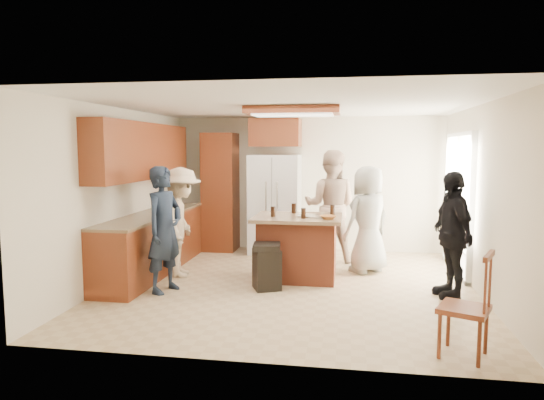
% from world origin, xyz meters
% --- Properties ---
extents(person_front_left, '(0.62, 0.73, 1.69)m').
position_xyz_m(person_front_left, '(-1.63, -0.53, 0.84)').
color(person_front_left, '#182130').
rests_on(person_front_left, ground).
extents(person_behind_left, '(0.97, 0.66, 1.89)m').
position_xyz_m(person_behind_left, '(0.48, 1.64, 0.94)').
color(person_behind_left, tan).
rests_on(person_behind_left, ground).
extents(person_behind_right, '(0.96, 0.93, 1.66)m').
position_xyz_m(person_behind_right, '(1.09, 0.94, 0.83)').
color(person_behind_right, gray).
rests_on(person_behind_right, ground).
extents(person_side_right, '(0.70, 1.04, 1.63)m').
position_xyz_m(person_side_right, '(2.11, -0.16, 0.82)').
color(person_side_right, black).
rests_on(person_side_right, ground).
extents(person_counter, '(0.70, 1.14, 1.64)m').
position_xyz_m(person_counter, '(-1.69, 0.27, 0.82)').
color(person_counter, tan).
rests_on(person_counter, ground).
extents(left_cabinetry, '(0.64, 3.00, 2.30)m').
position_xyz_m(left_cabinetry, '(-2.24, 0.40, 0.96)').
color(left_cabinetry, maroon).
rests_on(left_cabinetry, ground).
extents(back_wall_units, '(1.80, 0.60, 2.45)m').
position_xyz_m(back_wall_units, '(-1.33, 2.20, 1.38)').
color(back_wall_units, maroon).
rests_on(back_wall_units, ground).
extents(refrigerator, '(0.90, 0.76, 1.80)m').
position_xyz_m(refrigerator, '(-0.55, 2.12, 0.90)').
color(refrigerator, white).
rests_on(refrigerator, ground).
extents(kitchen_island, '(1.28, 1.03, 0.93)m').
position_xyz_m(kitchen_island, '(0.05, 0.41, 0.47)').
color(kitchen_island, brown).
rests_on(kitchen_island, ground).
extents(island_items, '(0.97, 0.74, 0.15)m').
position_xyz_m(island_items, '(0.29, 0.33, 0.97)').
color(island_items, silver).
rests_on(island_items, kitchen_island).
extents(trash_bin, '(0.45, 0.45, 0.63)m').
position_xyz_m(trash_bin, '(-0.30, -0.22, 0.32)').
color(trash_bin, black).
rests_on(trash_bin, ground).
extents(spindle_chair, '(0.55, 0.55, 0.99)m').
position_xyz_m(spindle_chair, '(1.87, -2.07, 0.45)').
color(spindle_chair, maroon).
rests_on(spindle_chair, ground).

